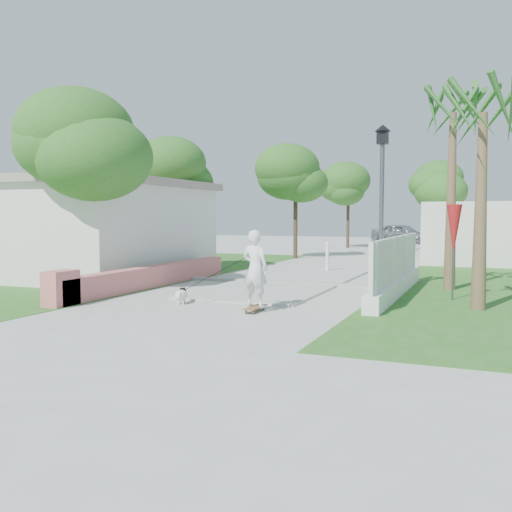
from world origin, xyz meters
The scene contains 21 objects.
ground centered at (0.00, 0.00, 0.00)m, with size 90.00×90.00×0.00m, color #B7B7B2.
path_strip centered at (0.00, 20.00, 0.03)m, with size 3.20×36.00×0.06m, color #B7B7B2.
curb centered at (0.00, 6.00, 0.05)m, with size 6.50×0.25×0.10m, color #999993.
grass_left centered at (-7.00, 8.00, 0.01)m, with size 8.00×20.00×0.01m, color #2B5B1C.
pink_wall centered at (-3.30, 3.55, 0.31)m, with size 0.45×8.20×0.80m.
house_left centered at (-8.00, 6.00, 1.64)m, with size 8.40×7.40×3.23m.
lattice_fence centered at (3.40, 5.00, 0.54)m, with size 0.35×7.00×1.50m.
building_right centered at (6.00, 18.00, 1.30)m, with size 6.00×8.00×2.60m, color silver.
street_lamp centered at (2.90, 5.50, 2.43)m, with size 0.44×0.44×4.44m.
bollard centered at (0.20, 10.00, 0.58)m, with size 0.14×0.14×1.09m.
patio_umbrella centered at (4.80, 4.50, 1.69)m, with size 0.36×0.36×2.30m.
tree_left_near centered at (-4.48, 2.98, 3.82)m, with size 3.60×3.60×5.28m.
tree_left_mid centered at (-5.48, 8.48, 3.50)m, with size 3.20×3.20×4.85m.
tree_path_left centered at (-2.98, 15.98, 3.82)m, with size 3.40×3.40×5.23m.
tree_path_right centered at (3.22, 19.98, 3.49)m, with size 3.00×3.00×4.79m.
tree_path_far centered at (-2.78, 25.98, 3.82)m, with size 3.20×3.20×5.17m.
palm_far centered at (4.60, 6.50, 4.48)m, with size 1.80×1.80×5.30m.
palm_near centered at (5.40, 3.20, 3.95)m, with size 1.80×1.80×4.70m.
skateboarder centered at (0.32, 1.35, 0.78)m, with size 2.30×0.95×1.73m.
dog centered at (-0.95, 1.51, 0.21)m, with size 0.37×0.53×0.38m.
parked_car centered at (-0.29, 32.32, 0.75)m, with size 1.77×4.39×1.50m, color #9A9CA1.
Camera 1 is at (5.59, -9.89, 2.02)m, focal length 40.00 mm.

